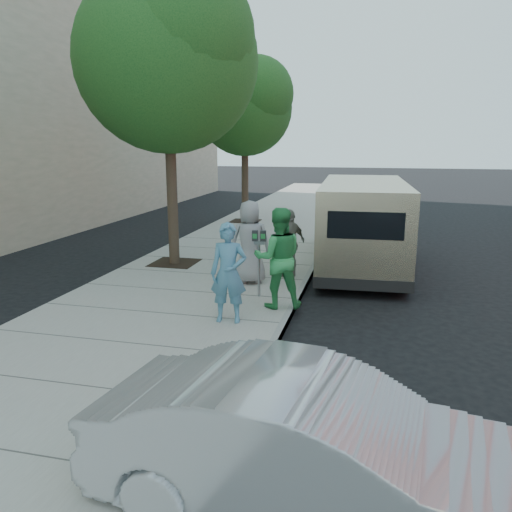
# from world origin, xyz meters

# --- Properties ---
(ground) EXTENTS (120.00, 120.00, 0.00)m
(ground) POSITION_xyz_m (0.00, 0.00, 0.00)
(ground) COLOR black
(ground) RESTS_ON ground
(sidewalk) EXTENTS (5.00, 60.00, 0.15)m
(sidewalk) POSITION_xyz_m (-1.00, 0.00, 0.07)
(sidewalk) COLOR gray
(sidewalk) RESTS_ON ground
(curb_face) EXTENTS (0.12, 60.00, 0.16)m
(curb_face) POSITION_xyz_m (1.44, 0.00, 0.07)
(curb_face) COLOR gray
(curb_face) RESTS_ON ground
(tree_near) EXTENTS (4.62, 4.60, 7.53)m
(tree_near) POSITION_xyz_m (-2.25, 2.40, 5.55)
(tree_near) COLOR black
(tree_near) RESTS_ON sidewalk
(tree_far) EXTENTS (3.92, 3.80, 6.49)m
(tree_far) POSITION_xyz_m (-2.25, 10.00, 4.88)
(tree_far) COLOR black
(tree_far) RESTS_ON sidewalk
(parking_meter) EXTENTS (0.31, 0.14, 1.43)m
(parking_meter) POSITION_xyz_m (0.65, -0.01, 1.19)
(parking_meter) COLOR gray
(parking_meter) RESTS_ON sidewalk
(van) EXTENTS (2.40, 6.45, 2.36)m
(van) POSITION_xyz_m (2.66, 3.68, 1.25)
(van) COLOR beige
(van) RESTS_ON ground
(sedan) EXTENTS (4.38, 1.99, 1.39)m
(sedan) POSITION_xyz_m (2.59, -6.06, 0.70)
(sedan) COLOR #B1B4B9
(sedan) RESTS_ON ground
(person_officer) EXTENTS (0.72, 0.52, 1.84)m
(person_officer) POSITION_xyz_m (0.45, -1.62, 1.07)
(person_officer) COLOR teal
(person_officer) RESTS_ON sidewalk
(person_green_shirt) EXTENTS (1.15, 1.01, 2.00)m
(person_green_shirt) POSITION_xyz_m (1.17, -0.59, 1.15)
(person_green_shirt) COLOR green
(person_green_shirt) RESTS_ON sidewalk
(person_gray_shirt) EXTENTS (1.11, 0.92, 1.94)m
(person_gray_shirt) POSITION_xyz_m (0.19, 0.99, 1.12)
(person_gray_shirt) COLOR gray
(person_gray_shirt) RESTS_ON sidewalk
(person_striped_polo) EXTENTS (0.89, 1.03, 1.67)m
(person_striped_polo) POSITION_xyz_m (1.00, 1.75, 0.98)
(person_striped_polo) COLOR gray
(person_striped_polo) RESTS_ON sidewalk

